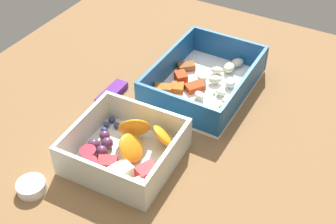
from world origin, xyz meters
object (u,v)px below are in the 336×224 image
object	(u,v)px
pasta_container	(203,82)
candy_bar	(112,93)
paper_cup_liner	(31,187)
fruit_bowl	(125,150)

from	to	relation	value
pasta_container	candy_bar	world-z (taller)	pasta_container
pasta_container	paper_cup_liner	xyz separation A→B (cm)	(-32.86, 10.88, -0.93)
fruit_bowl	candy_bar	distance (cm)	15.86
pasta_container	fruit_bowl	xyz separation A→B (cm)	(-21.24, 2.76, 0.25)
pasta_container	paper_cup_liner	size ratio (longest dim) A/B	5.23
fruit_bowl	paper_cup_liner	bearing A→B (deg)	145.04
pasta_container	candy_bar	bearing A→B (deg)	125.74
pasta_container	fruit_bowl	size ratio (longest dim) A/B	1.36
paper_cup_liner	pasta_container	bearing A→B (deg)	-18.32
pasta_container	candy_bar	xyz separation A→B (cm)	(-9.51, 13.35, -1.10)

